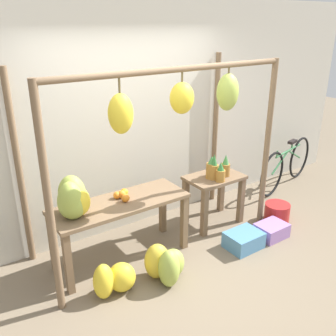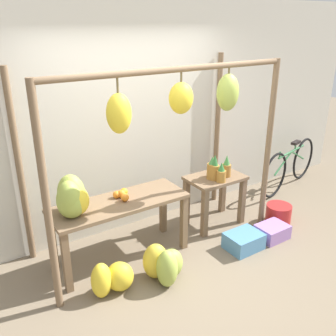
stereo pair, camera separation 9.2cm
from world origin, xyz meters
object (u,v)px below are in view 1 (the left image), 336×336
Objects in this scene: pineapple_cluster at (216,169)px; banana_pile_on_table at (72,200)px; banana_pile_ground_left at (114,279)px; orange_pile at (123,195)px; fruit_crate_white at (244,240)px; parked_bicycle at (287,164)px; fruit_crate_purple at (271,230)px; blue_bucket at (277,212)px; banana_pile_ground_right at (165,264)px.

banana_pile_on_table is at bearing 179.66° from pineapple_cluster.
banana_pile_on_table is 0.84× the size of banana_pile_ground_left.
orange_pile reaches higher than fruit_crate_white.
parked_bicycle reaches higher than fruit_crate_white.
pineapple_cluster is 1.86m from parked_bicycle.
fruit_crate_white is 0.25× the size of parked_bicycle.
banana_pile_on_table is 1.18× the size of fruit_crate_purple.
fruit_crate_white is (1.64, -0.15, -0.07)m from banana_pile_ground_left.
blue_bucket is (0.83, 0.20, 0.03)m from fruit_crate_white.
blue_bucket is 0.20× the size of parked_bicycle.
parked_bicycle is (3.49, 0.75, 0.20)m from banana_pile_ground_left.
banana_pile_ground_right is 1.94m from blue_bucket.
parked_bicycle is (3.07, 0.21, -0.39)m from orange_pile.
banana_pile_on_table is at bearing 170.93° from blue_bucket.
blue_bucket is (2.64, -0.42, -0.77)m from banana_pile_on_table.
orange_pile is 1.55m from fruit_crate_white.
fruit_crate_white is (1.22, -0.69, -0.66)m from orange_pile.
banana_pile_ground_right is 1.18× the size of fruit_crate_white.
parked_bicycle is at bearing 9.30° from pineapple_cluster.
pineapple_cluster is at bearing -0.34° from banana_pile_on_table.
pineapple_cluster is 0.79× the size of fruit_crate_white.
orange_pile is 0.66× the size of blue_bucket.
orange_pile is 0.53× the size of fruit_crate_white.
parked_bicycle is at bearing 3.97° from orange_pile.
fruit_crate_purple is at bearing -146.23° from parked_bicycle.
banana_pile_ground_right is 1.47× the size of blue_bucket.
orange_pile is at bearing -176.03° from parked_bicycle.
fruit_crate_white is at bearing -153.99° from parked_bicycle.
pineapple_cluster is 0.67× the size of banana_pile_ground_right.
pineapple_cluster reaches higher than parked_bicycle.
pineapple_cluster is 1.09m from blue_bucket.
orange_pile reaches higher than banana_pile_ground_right.
blue_bucket is 0.89× the size of fruit_crate_purple.
pineapple_cluster is 0.20× the size of parked_bicycle.
banana_pile_ground_left is at bearing -69.67° from banana_pile_on_table.
banana_pile_ground_left is (-1.70, -0.46, -0.62)m from pineapple_cluster.
fruit_crate_purple is at bearing -3.70° from fruit_crate_white.
pineapple_cluster is at bearing 151.61° from blue_bucket.
fruit_crate_purple is at bearing -16.03° from banana_pile_on_table.
fruit_crate_white is 1.25× the size of blue_bucket.
fruit_crate_white is at bearing -166.32° from blue_bucket.
banana_pile_ground_left is 2.46m from blue_bucket.
banana_pile_on_table reaches higher than banana_pile_ground_left.
pineapple_cluster is at bearing 15.08° from banana_pile_ground_left.
banana_pile_ground_left is 0.55m from banana_pile_ground_right.
banana_pile_on_table reaches higher than pineapple_cluster.
fruit_crate_white is at bearing -5.29° from banana_pile_ground_left.
pineapple_cluster reaches higher than orange_pile.
banana_pile_ground_right is at bearing -175.15° from blue_bucket.
blue_bucket is at bearing -13.39° from orange_pile.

